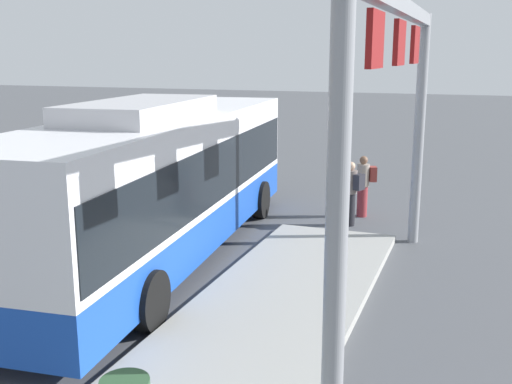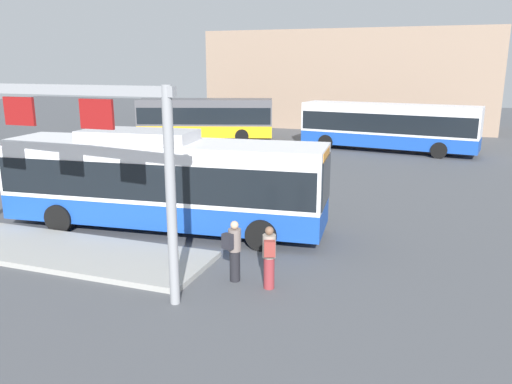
% 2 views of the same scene
% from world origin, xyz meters
% --- Properties ---
extents(ground_plane, '(120.00, 120.00, 0.00)m').
position_xyz_m(ground_plane, '(0.00, 0.00, 0.00)').
color(ground_plane, '#4C4F54').
extents(platform_curb, '(10.00, 2.80, 0.16)m').
position_xyz_m(platform_curb, '(-2.10, -3.16, 0.08)').
color(platform_curb, '#9E9E99').
rests_on(platform_curb, ground).
extents(bus_main, '(11.34, 3.59, 3.46)m').
position_xyz_m(bus_main, '(-0.01, -0.00, 1.81)').
color(bus_main, '#1947AD').
rests_on(bus_main, ground).
extents(person_boarding, '(0.47, 0.60, 1.67)m').
position_xyz_m(person_boarding, '(4.96, -3.41, 0.89)').
color(person_boarding, maroon).
rests_on(person_boarding, ground).
extents(person_waiting_near, '(0.48, 0.60, 1.67)m').
position_xyz_m(person_waiting_near, '(3.93, -3.27, 0.89)').
color(person_waiting_near, black).
rests_on(person_waiting_near, ground).
extents(platform_sign_gantry, '(8.70, 0.24, 5.20)m').
position_xyz_m(platform_sign_gantry, '(-1.08, -4.94, 3.72)').
color(platform_sign_gantry, gray).
rests_on(platform_sign_gantry, ground).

